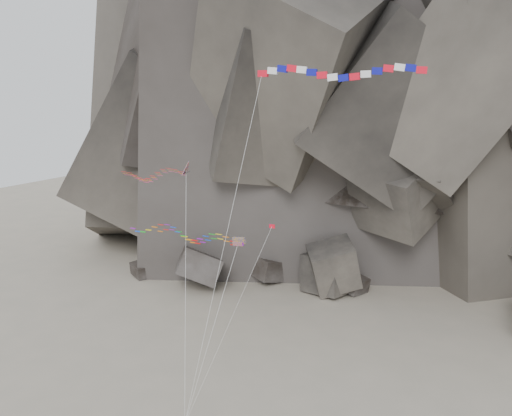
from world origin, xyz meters
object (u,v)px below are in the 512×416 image
at_px(parafoil_kite, 179,233).
at_px(pennant_kite, 252,272).
at_px(banner_kite, 338,73).
at_px(delta_kite, 150,174).

distance_m(parafoil_kite, pennant_kite, 8.07).
xyz_separation_m(banner_kite, pennant_kite, (-6.30, -3.04, -16.66)).
distance_m(banner_kite, parafoil_kite, 20.01).
height_order(delta_kite, banner_kite, banner_kite).
relative_size(banner_kite, pennant_kite, 1.76).
relative_size(parafoil_kite, pennant_kite, 0.94).
distance_m(delta_kite, banner_kite, 23.51).
height_order(banner_kite, parafoil_kite, banner_kite).
bearing_deg(parafoil_kite, banner_kite, 18.95).
relative_size(banner_kite, parafoil_kite, 1.86).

